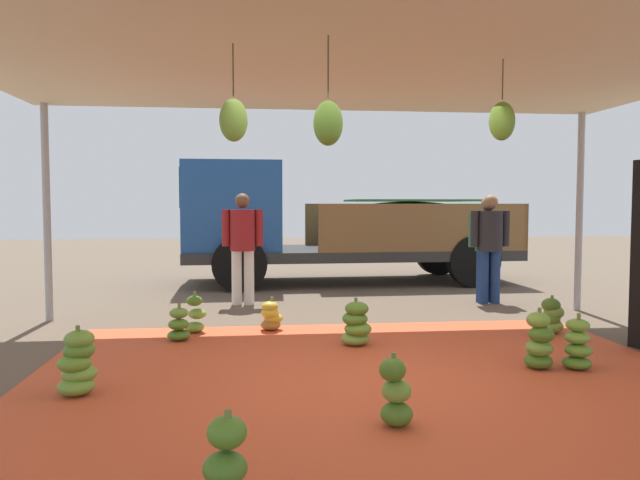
{
  "coord_description": "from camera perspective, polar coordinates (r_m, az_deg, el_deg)",
  "views": [
    {
      "loc": [
        -1.01,
        -5.24,
        1.6
      ],
      "look_at": [
        -0.28,
        1.5,
        1.19
      ],
      "focal_mm": 34.02,
      "sensor_mm": 36.0,
      "label": 1
    }
  ],
  "objects": [
    {
      "name": "banana_bunch_8",
      "position": [
        7.3,
        -13.15,
        -7.83
      ],
      "size": [
        0.34,
        0.35,
        0.44
      ],
      "color": "#477523",
      "rests_on": "tarp_orange"
    },
    {
      "name": "ground_plane",
      "position": [
        8.45,
        0.79,
        -7.47
      ],
      "size": [
        40.0,
        40.0,
        0.0
      ],
      "primitive_type": "plane",
      "color": "brown"
    },
    {
      "name": "worker_0",
      "position": [
        10.04,
        15.69,
        -0.03
      ],
      "size": [
        0.64,
        0.39,
        1.74
      ],
      "color": "navy",
      "rests_on": "ground"
    },
    {
      "name": "banana_bunch_9",
      "position": [
        4.5,
        7.11,
        -14.19
      ],
      "size": [
        0.3,
        0.31,
        0.53
      ],
      "color": "#477523",
      "rests_on": "tarp_orange"
    },
    {
      "name": "banana_bunch_6",
      "position": [
        6.26,
        19.92,
        -9.08
      ],
      "size": [
        0.34,
        0.37,
        0.59
      ],
      "color": "#477523",
      "rests_on": "tarp_orange"
    },
    {
      "name": "banana_bunch_4",
      "position": [
        7.7,
        -11.65,
        -6.97
      ],
      "size": [
        0.34,
        0.31,
        0.51
      ],
      "color": "#6B9E38",
      "rests_on": "tarp_orange"
    },
    {
      "name": "worker_2",
      "position": [
        9.62,
        -7.29,
        0.0
      ],
      "size": [
        0.65,
        0.39,
        1.76
      ],
      "color": "silver",
      "rests_on": "ground"
    },
    {
      "name": "banana_bunch_7",
      "position": [
        6.86,
        3.43,
        -8.0
      ],
      "size": [
        0.44,
        0.46,
        0.54
      ],
      "color": "#75A83D",
      "rests_on": "tarp_orange"
    },
    {
      "name": "banana_bunch_12",
      "position": [
        7.7,
        -4.62,
        -7.18
      ],
      "size": [
        0.36,
        0.36,
        0.42
      ],
      "color": "#996628",
      "rests_on": "tarp_orange"
    },
    {
      "name": "banana_bunch_1",
      "position": [
        3.29,
        -8.85,
        -20.8
      ],
      "size": [
        0.34,
        0.34,
        0.56
      ],
      "color": "#477523",
      "rests_on": "tarp_orange"
    },
    {
      "name": "banana_bunch_11",
      "position": [
        6.43,
        23.06,
        -9.14
      ],
      "size": [
        0.39,
        0.39,
        0.54
      ],
      "color": "#518428",
      "rests_on": "tarp_orange"
    },
    {
      "name": "tent_canopy",
      "position": [
        5.41,
        4.98,
        17.43
      ],
      "size": [
        8.0,
        7.0,
        3.0
      ],
      "color": "#9EA0A5",
      "rests_on": "ground"
    },
    {
      "name": "worker_1",
      "position": [
        10.18,
        15.45,
        -0.1
      ],
      "size": [
        0.62,
        0.38,
        1.7
      ],
      "color": "navy",
      "rests_on": "ground"
    },
    {
      "name": "cargo_truck_main",
      "position": [
        12.26,
        1.27,
        1.46
      ],
      "size": [
        6.61,
        2.5,
        2.4
      ],
      "color": "#2D2D2D",
      "rests_on": "ground"
    },
    {
      "name": "tarp_orange",
      "position": [
        5.57,
        4.66,
        -13.22
      ],
      "size": [
        6.19,
        5.22,
        0.01
      ],
      "primitive_type": "cube",
      "color": "#D1512D",
      "rests_on": "ground"
    },
    {
      "name": "banana_bunch_3",
      "position": [
        5.54,
        -21.84,
        -10.82
      ],
      "size": [
        0.43,
        0.45,
        0.58
      ],
      "color": "#6B9E38",
      "rests_on": "tarp_orange"
    },
    {
      "name": "banana_bunch_5",
      "position": [
        8.01,
        20.94,
        -6.75
      ],
      "size": [
        0.35,
        0.31,
        0.47
      ],
      "color": "#75A83D",
      "rests_on": "tarp_orange"
    }
  ]
}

